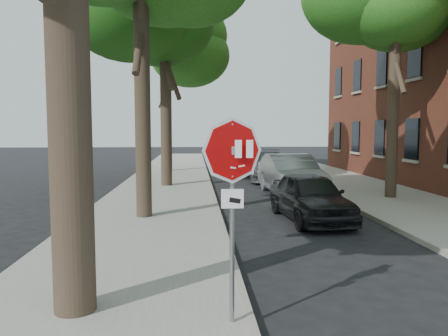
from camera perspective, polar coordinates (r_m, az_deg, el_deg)
The scene contains 12 objects.
ground at distance 6.08m, azimuth 8.05°, elevation -20.08°, with size 120.00×120.00×0.00m, color black.
sidewalk_left at distance 17.61m, azimuth -8.22°, elevation -3.23°, with size 4.00×55.00×0.12m, color gray.
sidewalk_right at distance 18.97m, azimuth 18.36°, elevation -2.85°, with size 4.00×55.00×0.12m, color gray.
curb_left at distance 17.58m, azimuth -1.53°, elevation -3.18°, with size 0.12×55.00×0.13m, color #9E9384.
curb_right at distance 18.29m, azimuth 12.39°, elevation -2.97°, with size 0.12×55.00×0.13m, color #9E9384.
stop_sign at distance 5.41m, azimuth 1.10°, elevation -1.62°, with size 0.76×0.34×2.61m.
tree_mid_b at distance 20.28m, azimuth -7.81°, elevation 20.49°, with size 5.88×5.46×10.36m.
tree_far at distance 26.94m, azimuth -7.41°, elevation 14.90°, with size 5.29×4.91×9.33m.
car_a at distance 12.63m, azimuth 11.18°, elevation -3.69°, with size 1.61×4.01×1.36m, color black.
car_b at distance 17.30m, azimuth 8.70°, elevation -0.91°, with size 1.70×4.87×1.61m, color gray.
car_c at distance 22.50m, azimuth 5.74°, elevation 0.35°, with size 2.10×5.17×1.50m, color #4F5055.
car_d at distance 27.68m, azimuth 3.42°, elevation 1.07°, with size 2.21×4.79×1.33m, color black.
Camera 1 is at (-1.17, -5.38, 2.58)m, focal length 35.00 mm.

